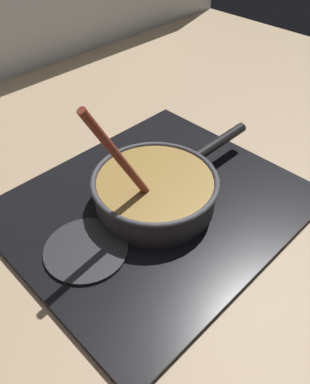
{
  "coord_description": "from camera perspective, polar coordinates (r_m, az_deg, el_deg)",
  "views": [
    {
      "loc": [
        -0.27,
        -0.34,
        0.54
      ],
      "look_at": [
        0.12,
        0.05,
        0.04
      ],
      "focal_mm": 35.93,
      "sensor_mm": 36.0,
      "label": 1
    }
  ],
  "objects": [
    {
      "name": "cooking_pan",
      "position": [
        0.74,
        0.09,
        0.38
      ],
      "size": [
        0.43,
        0.25,
        0.27
      ],
      "color": "#38383D",
      "rests_on": "hob_plate"
    },
    {
      "name": "ground",
      "position": [
        0.71,
        -4.11,
        -10.49
      ],
      "size": [
        2.4,
        1.6,
        0.04
      ],
      "primitive_type": "cube",
      "color": "#9E8466"
    },
    {
      "name": "spare_burner",
      "position": [
        0.69,
        -10.2,
        -8.4
      ],
      "size": [
        0.15,
        0.15,
        0.01
      ],
      "primitive_type": "cylinder",
      "color": "#262628",
      "rests_on": "hob_plate"
    },
    {
      "name": "burner_ring",
      "position": [
        0.76,
        -0.0,
        -1.45
      ],
      "size": [
        0.18,
        0.18,
        0.01
      ],
      "primitive_type": "torus",
      "color": "#592D0C",
      "rests_on": "hob_plate"
    },
    {
      "name": "hob_plate",
      "position": [
        0.77,
        -0.0,
        -1.99
      ],
      "size": [
        0.56,
        0.48,
        0.01
      ],
      "primitive_type": "cube",
      "color": "black",
      "rests_on": "ground"
    }
  ]
}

